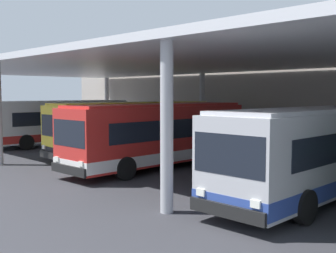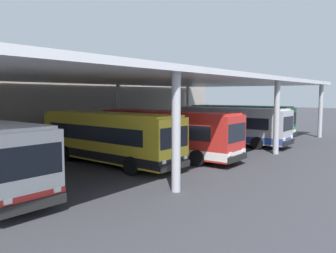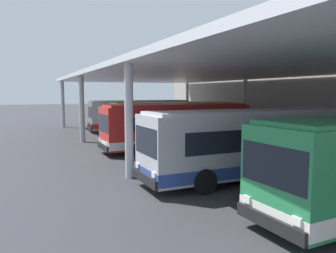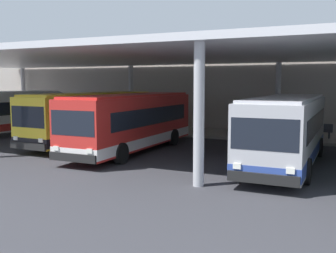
% 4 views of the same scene
% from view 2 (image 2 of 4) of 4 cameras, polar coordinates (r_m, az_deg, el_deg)
% --- Properties ---
extents(ground_plane, '(200.00, 200.00, 0.00)m').
position_cam_2_polar(ground_plane, '(22.08, 5.46, -5.97)').
color(ground_plane, '#333338').
extents(platform_kerb, '(42.00, 4.50, 0.18)m').
position_cam_2_polar(platform_kerb, '(29.86, -14.12, -2.98)').
color(platform_kerb, gray).
rests_on(platform_kerb, ground).
extents(station_building_facade, '(48.00, 1.60, 7.40)m').
position_cam_2_polar(station_building_facade, '(32.17, -17.90, 3.96)').
color(station_building_facade, '#ADA399').
rests_on(station_building_facade, ground).
extents(canopy_shelter, '(40.00, 17.00, 5.55)m').
position_cam_2_polar(canopy_shelter, '(25.00, -5.31, 7.58)').
color(canopy_shelter, silver).
rests_on(canopy_shelter, ground).
extents(bus_second_bay, '(3.04, 10.63, 3.17)m').
position_cam_2_polar(bus_second_bay, '(21.82, -9.66, -1.75)').
color(bus_second_bay, yellow).
rests_on(bus_second_bay, ground).
extents(bus_middle_bay, '(2.81, 10.56, 3.17)m').
position_cam_2_polar(bus_middle_bay, '(23.61, -0.26, -1.15)').
color(bus_middle_bay, red).
rests_on(bus_middle_bay, ground).
extents(bus_far_bay, '(2.78, 10.55, 3.17)m').
position_cam_2_polar(bus_far_bay, '(30.47, 9.71, 0.23)').
color(bus_far_bay, '#B7B7BC').
rests_on(bus_far_bay, ground).
extents(bus_departing, '(2.96, 10.61, 3.17)m').
position_cam_2_polar(bus_departing, '(35.89, 11.66, 0.95)').
color(bus_departing, '#28844C').
rests_on(bus_departing, ground).
extents(bench_waiting, '(1.80, 0.45, 0.92)m').
position_cam_2_polar(bench_waiting, '(36.19, -2.87, -0.49)').
color(bench_waiting, '#383D47').
rests_on(bench_waiting, platform_kerb).
extents(trash_bin, '(0.52, 0.52, 0.98)m').
position_cam_2_polar(trash_bin, '(38.36, 0.40, -0.14)').
color(trash_bin, maroon).
rests_on(trash_bin, platform_kerb).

